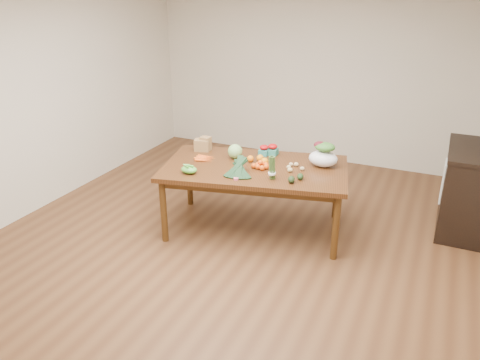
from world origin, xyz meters
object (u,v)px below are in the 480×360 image
at_px(cabbage, 235,151).
at_px(asparagus_bundle, 272,168).
at_px(dining_table, 254,198).
at_px(mandarin_cluster, 260,164).
at_px(salad_bag, 323,156).
at_px(paper_bag, 202,144).
at_px(kale_bunch, 238,169).
at_px(cabinet, 467,190).

height_order(cabbage, asparagus_bundle, asparagus_bundle).
xyz_separation_m(dining_table, mandarin_cluster, (0.07, -0.01, 0.42)).
bearing_deg(salad_bag, mandarin_cluster, -151.96).
bearing_deg(mandarin_cluster, dining_table, 167.84).
relative_size(dining_table, mandarin_cluster, 10.76).
distance_m(cabbage, mandarin_cluster, 0.40).
bearing_deg(dining_table, paper_bag, 151.44).
distance_m(paper_bag, kale_bunch, 0.88).
relative_size(dining_table, paper_bag, 8.44).
height_order(dining_table, kale_bunch, kale_bunch).
xyz_separation_m(mandarin_cluster, kale_bunch, (-0.12, -0.30, 0.04)).
xyz_separation_m(paper_bag, cabbage, (0.46, -0.07, -0.00)).
bearing_deg(asparagus_bundle, dining_table, 125.67).
bearing_deg(cabbage, paper_bag, 170.75).
height_order(dining_table, salad_bag, salad_bag).
bearing_deg(asparagus_bundle, cabbage, 133.23).
height_order(dining_table, mandarin_cluster, mandarin_cluster).
height_order(kale_bunch, asparagus_bundle, asparagus_bundle).
distance_m(asparagus_bundle, salad_bag, 0.67).
bearing_deg(kale_bunch, paper_bag, 130.10).
bearing_deg(asparagus_bundle, mandarin_cluster, 119.76).
bearing_deg(cabinet, cabbage, -161.00).
xyz_separation_m(mandarin_cluster, salad_bag, (0.59, 0.32, 0.07)).
height_order(mandarin_cluster, salad_bag, salad_bag).
bearing_deg(salad_bag, cabinet, 24.63).
relative_size(paper_bag, salad_bag, 0.74).
distance_m(kale_bunch, asparagus_bundle, 0.35).
bearing_deg(paper_bag, mandarin_cluster, -15.48).
bearing_deg(salad_bag, dining_table, -155.49).
xyz_separation_m(dining_table, salad_bag, (0.66, 0.30, 0.49)).
height_order(cabinet, cabbage, cabinet).
bearing_deg(cabinet, asparagus_bundle, -146.15).
distance_m(dining_table, cabinet, 2.33).
xyz_separation_m(dining_table, cabinet, (2.12, 0.97, 0.10)).
xyz_separation_m(cabbage, asparagus_bundle, (0.59, -0.40, 0.04)).
bearing_deg(paper_bag, kale_bunch, -37.11).
bearing_deg(dining_table, cabbage, 142.19).
relative_size(dining_table, asparagus_bundle, 7.74).
distance_m(cabinet, asparagus_bundle, 2.24).
bearing_deg(dining_table, mandarin_cluster, -24.95).
height_order(cabinet, kale_bunch, cabinet).
bearing_deg(cabinet, dining_table, -155.40).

